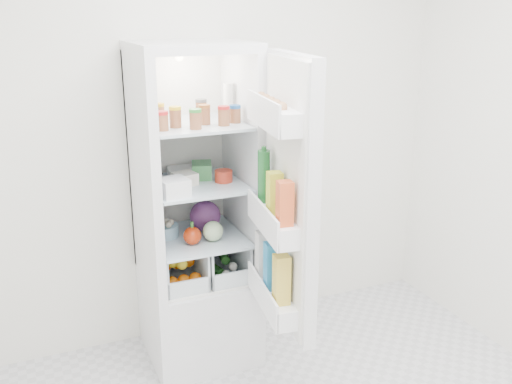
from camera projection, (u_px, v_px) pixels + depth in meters
name	position (u px, v px, depth m)	size (l,w,h in m)	color
room_walls	(349.00, 120.00, 1.96)	(3.02, 3.02, 2.61)	white
refrigerator	(195.00, 245.00, 3.26)	(0.60, 0.60, 1.80)	silver
shelf_low	(198.00, 237.00, 3.18)	(0.49, 0.53, 0.01)	silver
shelf_mid	(196.00, 184.00, 3.09)	(0.49, 0.53, 0.01)	silver
shelf_top	(194.00, 124.00, 2.99)	(0.49, 0.53, 0.01)	silver
crisper_left	(177.00, 262.00, 3.18)	(0.23, 0.46, 0.22)	silver
crisper_right	(219.00, 255.00, 3.27)	(0.23, 0.46, 0.22)	silver
condiment_jars	(195.00, 117.00, 2.92)	(0.46, 0.34, 0.08)	#B21919
squeeze_bottle	(229.00, 101.00, 3.08)	(0.05, 0.05, 0.19)	white
tub_white	(174.00, 187.00, 2.86)	(0.14, 0.14, 0.09)	white
tub_cream	(185.00, 179.00, 3.05)	(0.11, 0.11, 0.07)	white
tin_red	(224.00, 176.00, 3.10)	(0.10, 0.10, 0.06)	red
foil_tray	(184.00, 171.00, 3.23)	(0.18, 0.13, 0.04)	silver
tub_green	(202.00, 170.00, 3.17)	(0.11, 0.15, 0.09)	#3B8344
red_cabbage	(205.00, 216.00, 3.24)	(0.18, 0.18, 0.18)	#5A1F53
bell_pepper	(192.00, 236.00, 3.06)	(0.10, 0.10, 0.10)	#BB2B0B
mushroom_bowl	(165.00, 231.00, 3.16)	(0.14, 0.14, 0.07)	#97C7E2
salad_bag	(213.00, 231.00, 3.10)	(0.11, 0.11, 0.11)	#B6D39E
citrus_pile	(180.00, 269.00, 3.14)	(0.20, 0.24, 0.16)	orange
veg_pile	(220.00, 262.00, 3.28)	(0.16, 0.30, 0.10)	#21521B
fridge_door	(285.00, 202.00, 2.67)	(0.24, 0.60, 1.30)	silver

